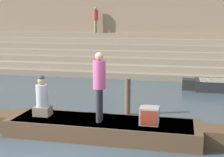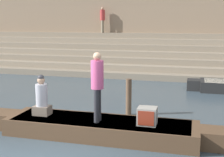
% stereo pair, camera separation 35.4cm
% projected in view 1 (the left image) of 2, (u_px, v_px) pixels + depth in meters
% --- Properties ---
extents(ground_plane, '(120.00, 120.00, 0.00)m').
position_uv_depth(ground_plane, '(60.00, 152.00, 7.27)').
color(ground_plane, '#3D4C56').
extents(ghat_steps, '(36.00, 4.55, 2.29)m').
position_uv_depth(ghat_steps, '(137.00, 58.00, 18.99)').
color(ghat_steps, gray).
rests_on(ghat_steps, ground).
extents(back_wall, '(34.20, 1.28, 7.54)m').
position_uv_depth(back_wall, '(142.00, 10.00, 20.60)').
color(back_wall, '#937A60').
rests_on(back_wall, ground).
extents(rowboat_main, '(6.51, 1.43, 0.45)m').
position_uv_depth(rowboat_main, '(102.00, 128.00, 8.23)').
color(rowboat_main, brown).
rests_on(rowboat_main, ground).
extents(person_standing, '(0.32, 0.32, 1.80)m').
position_uv_depth(person_standing, '(99.00, 82.00, 7.89)').
color(person_standing, '#28282D').
rests_on(person_standing, rowboat_main).
extents(person_rowing, '(0.45, 0.35, 1.13)m').
position_uv_depth(person_rowing, '(42.00, 99.00, 8.51)').
color(person_rowing, '#756656').
rests_on(person_rowing, rowboat_main).
extents(tv_set, '(0.48, 0.43, 0.44)m').
position_uv_depth(tv_set, '(149.00, 116.00, 7.83)').
color(tv_set, '#9E998E').
rests_on(tv_set, rowboat_main).
extents(mooring_post, '(0.19, 0.19, 1.19)m').
position_uv_depth(mooring_post, '(128.00, 97.00, 10.12)').
color(mooring_post, brown).
rests_on(mooring_post, ground).
extents(person_on_steps, '(0.32, 0.32, 1.67)m').
position_uv_depth(person_on_steps, '(95.00, 18.00, 20.44)').
color(person_on_steps, gray).
rests_on(person_on_steps, ghat_steps).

